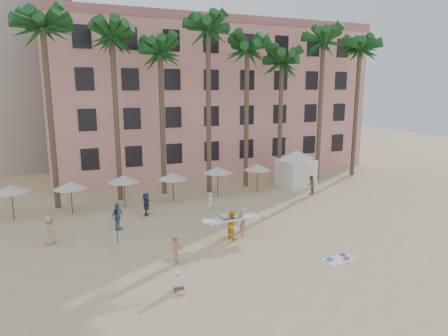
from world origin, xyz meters
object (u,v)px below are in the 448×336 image
carrier_white (232,224)px  pink_hotel (206,100)px  cabana (296,165)px  carrier_yellow (243,220)px

carrier_white → pink_hotel: bearing=73.5°
pink_hotel → cabana: 14.70m
cabana → carrier_white: (-11.41, -10.29, -1.07)m
cabana → carrier_white: bearing=-137.9°
carrier_white → cabana: bearing=42.1°
pink_hotel → cabana: pink_hotel is taller
carrier_white → carrier_yellow: bearing=7.9°
pink_hotel → carrier_white: (-6.81, -22.94, -7.01)m
pink_hotel → carrier_white: bearing=-106.5°
pink_hotel → cabana: (4.60, -12.65, -5.93)m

